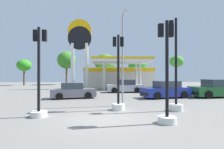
% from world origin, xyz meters
% --- Properties ---
extents(ground_plane, '(90.00, 90.00, 0.00)m').
position_xyz_m(ground_plane, '(0.00, 0.00, 0.00)').
color(ground_plane, slate).
rests_on(ground_plane, ground).
extents(gas_station, '(12.01, 12.96, 4.56)m').
position_xyz_m(gas_station, '(2.26, 24.36, 1.95)').
color(gas_station, beige).
rests_on(gas_station, ground).
extents(station_pole_sign, '(3.53, 0.56, 10.47)m').
position_xyz_m(station_pole_sign, '(-3.96, 18.81, 6.50)').
color(station_pole_sign, white).
rests_on(station_pole_sign, ground).
extents(car_0, '(4.57, 2.80, 1.53)m').
position_xyz_m(car_0, '(5.42, 7.74, 0.69)').
color(car_0, black).
rests_on(car_0, ground).
extents(car_1, '(4.16, 2.53, 1.39)m').
position_xyz_m(car_1, '(-2.91, 7.71, 0.63)').
color(car_1, black).
rests_on(car_1, ground).
extents(car_2, '(4.34, 2.09, 1.53)m').
position_xyz_m(car_2, '(2.27, 13.10, 0.69)').
color(car_2, black).
rests_on(car_2, ground).
extents(car_3, '(4.83, 2.53, 1.66)m').
position_xyz_m(car_3, '(10.27, 8.06, 0.75)').
color(car_3, black).
rests_on(car_3, ground).
extents(traffic_signal_0, '(0.76, 0.76, 4.44)m').
position_xyz_m(traffic_signal_0, '(0.76, 2.18, 1.41)').
color(traffic_signal_0, silver).
rests_on(traffic_signal_0, ground).
extents(traffic_signal_1, '(0.77, 0.77, 5.36)m').
position_xyz_m(traffic_signal_1, '(4.05, 1.82, 1.39)').
color(traffic_signal_1, silver).
rests_on(traffic_signal_1, ground).
extents(traffic_signal_2, '(0.78, 0.78, 4.39)m').
position_xyz_m(traffic_signal_2, '(2.64, -0.84, 1.50)').
color(traffic_signal_2, silver).
rests_on(traffic_signal_2, ground).
extents(traffic_signal_3, '(0.81, 0.81, 4.43)m').
position_xyz_m(traffic_signal_3, '(-3.29, 0.57, 1.50)').
color(traffic_signal_3, silver).
rests_on(traffic_signal_3, ground).
extents(tree_0, '(2.85, 2.85, 5.27)m').
position_xyz_m(tree_0, '(-16.76, 29.01, 4.04)').
color(tree_0, brown).
rests_on(tree_0, ground).
extents(tree_1, '(3.97, 3.97, 7.28)m').
position_xyz_m(tree_1, '(-8.66, 31.36, 5.34)').
color(tree_1, brown).
rests_on(tree_1, ground).
extents(tree_2, '(4.27, 4.27, 6.62)m').
position_xyz_m(tree_2, '(-0.24, 30.05, 4.57)').
color(tree_2, brown).
rests_on(tree_2, ground).
extents(tree_3, '(3.82, 3.82, 5.99)m').
position_xyz_m(tree_3, '(6.66, 29.80, 3.94)').
color(tree_3, brown).
rests_on(tree_3, ground).
extents(tree_4, '(2.99, 2.99, 6.31)m').
position_xyz_m(tree_4, '(15.37, 30.49, 5.01)').
color(tree_4, brown).
rests_on(tree_4, ground).
extents(corner_streetlamp, '(0.24, 1.48, 6.04)m').
position_xyz_m(corner_streetlamp, '(1.14, 3.33, 3.70)').
color(corner_streetlamp, gray).
rests_on(corner_streetlamp, ground).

